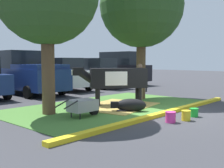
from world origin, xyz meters
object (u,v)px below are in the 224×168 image
Objects in this scene: calf_lying at (130,105)px; bucket_yellow at (186,115)px; person_handler at (140,81)px; bucket_pink at (171,117)px; cow_holstein at (116,78)px; wheelbarrow at (83,106)px; hatchback_white at (63,74)px; suv_dark_grey at (121,68)px; bucket_green at (194,112)px; shade_tree_right at (141,6)px; sedan_red at (98,73)px; pickup_truck_black at (27,74)px.

bucket_yellow is at bearing -89.55° from calf_lying.
person_handler reaches higher than bucket_pink.
bucket_pink is 0.59m from bucket_yellow.
wheelbarrow is (-2.53, -0.83, -0.74)m from cow_holstein.
cow_holstein is 6.78m from hatchback_white.
suv_dark_grey is (5.68, 0.04, 0.29)m from hatchback_white.
bucket_pink is 1.12× the size of bucket_green.
person_handler is at bearing 56.83° from bucket_yellow.
suv_dark_grey is at bearing 42.01° from calf_lying.
bucket_green is (-2.21, -3.80, -4.25)m from shade_tree_right.
sedan_red reaches higher than calf_lying.
pickup_truck_black is at bearing -178.95° from suv_dark_grey.
person_handler is 4.19m from wheelbarrow.
person_handler is at bearing -134.31° from suv_dark_grey.
suv_dark_grey reaches higher than calf_lying.
person_handler is 5.17× the size of bucket_pink.
sedan_red reaches higher than bucket_green.
pickup_truck_black reaches higher than person_handler.
suv_dark_grey is at bearing 34.85° from wheelbarrow.
pickup_truck_black is at bearing 176.54° from sedan_red.
shade_tree_right reaches higher than calf_lying.
shade_tree_right is 1.37× the size of suv_dark_grey.
shade_tree_right is at bearing -133.07° from suv_dark_grey.
calf_lying is at bearing 90.45° from bucket_yellow.
wheelbarrow is (-1.81, 0.51, 0.15)m from calf_lying.
shade_tree_right is at bearing 32.53° from person_handler.
suv_dark_grey reaches higher than sedan_red.
pickup_truck_black reaches higher than calf_lying.
bucket_pink is 13.43m from suv_dark_grey.
bucket_pink is at bearing -95.64° from pickup_truck_black.
bucket_pink is 1.03× the size of bucket_yellow.
bucket_pink reaches higher than bucket_green.
bucket_yellow is at bearing -55.98° from wheelbarrow.
shade_tree_right is at bearing 59.83° from bucket_green.
wheelbarrow is 12.76m from suv_dark_grey.
shade_tree_right is 19.96× the size of bucket_yellow.
calf_lying is 2.05m from bucket_pink.
pickup_truck_black is (0.95, 9.60, 0.94)m from bucket_pink.
wheelbarrow is (-4.09, -0.76, -0.54)m from person_handler.
pickup_truck_black reaches higher than hatchback_white.
pickup_truck_black reaches higher than wheelbarrow.
sedan_red reaches higher than wheelbarrow.
bucket_yellow is at bearing -101.33° from cow_holstein.
pickup_truck_black is at bearing 92.83° from cow_holstein.
cow_holstein is 2.76m from wheelbarrow.
pickup_truck_black is at bearing 113.11° from shade_tree_right.
suv_dark_grey is (3.02, 0.47, 0.29)m from sedan_red.
hatchback_white reaches higher than bucket_pink.
suv_dark_grey reaches higher than wheelbarrow.
shade_tree_right is at bearing -90.11° from hatchback_white.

